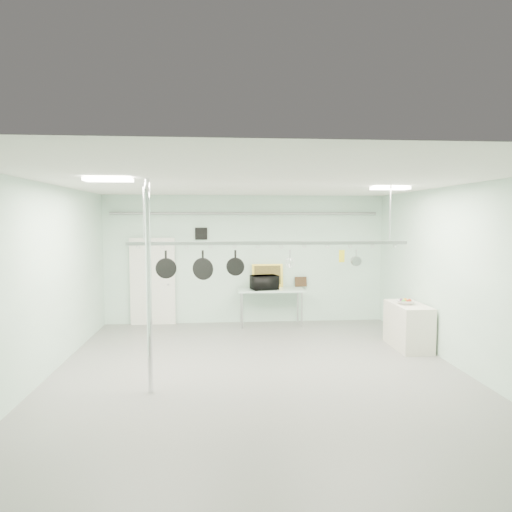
{
  "coord_description": "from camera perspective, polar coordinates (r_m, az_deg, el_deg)",
  "views": [
    {
      "loc": [
        -0.65,
        -7.4,
        2.6
      ],
      "look_at": [
        0.02,
        1.0,
        1.92
      ],
      "focal_mm": 32.0,
      "sensor_mm": 36.0,
      "label": 1
    }
  ],
  "objects": [
    {
      "name": "grater",
      "position": [
        8.01,
        10.67,
        -0.01
      ],
      "size": [
        0.09,
        0.06,
        0.23
      ],
      "primitive_type": null,
      "rotation": [
        0.0,
        0.0,
        -0.43
      ],
      "color": "gold",
      "rests_on": "pot_rack"
    },
    {
      "name": "prep_table",
      "position": [
        11.21,
        1.87,
        -4.48
      ],
      "size": [
        1.6,
        0.7,
        0.91
      ],
      "color": "silver",
      "rests_on": "floor"
    },
    {
      "name": "saucepan",
      "position": [
        8.08,
        12.4,
        -0.22
      ],
      "size": [
        0.18,
        0.11,
        0.29
      ],
      "primitive_type": null,
      "rotation": [
        0.0,
        0.0,
        0.08
      ],
      "color": "silver",
      "rests_on": "pot_rack"
    },
    {
      "name": "ceiling",
      "position": [
        7.45,
        0.44,
        9.12
      ],
      "size": [
        7.0,
        8.0,
        0.02
      ],
      "primitive_type": "cube",
      "color": "silver",
      "rests_on": "back_wall"
    },
    {
      "name": "painting_small",
      "position": [
        11.59,
        5.62,
        -3.22
      ],
      "size": [
        0.3,
        0.1,
        0.25
      ],
      "primitive_type": "cube",
      "rotation": [
        -0.17,
        0.0,
        0.06
      ],
      "color": "#352212",
      "rests_on": "prep_table"
    },
    {
      "name": "side_cabinet",
      "position": [
        9.83,
        18.49,
        -8.29
      ],
      "size": [
        0.6,
        1.2,
        0.9
      ],
      "primitive_type": "cube",
      "color": "beige",
      "rests_on": "floor"
    },
    {
      "name": "fruit_bowl",
      "position": [
        9.69,
        18.2,
        -5.51
      ],
      "size": [
        0.36,
        0.36,
        0.08
      ],
      "primitive_type": "imported",
      "rotation": [
        0.0,
        0.0,
        0.04
      ],
      "color": "silver",
      "rests_on": "side_cabinet"
    },
    {
      "name": "whisk",
      "position": [
        7.82,
        4.27,
        -0.34
      ],
      "size": [
        0.21,
        0.21,
        0.31
      ],
      "primitive_type": null,
      "rotation": [
        0.0,
        0.0,
        -0.33
      ],
      "color": "silver",
      "rests_on": "pot_rack"
    },
    {
      "name": "wall_vent",
      "position": [
        11.39,
        -6.87,
        2.79
      ],
      "size": [
        0.3,
        0.04,
        0.3
      ],
      "primitive_type": "cube",
      "color": "black",
      "rests_on": "back_wall"
    },
    {
      "name": "light_panel_right",
      "position": [
        8.58,
        16.41,
        8.14
      ],
      "size": [
        0.65,
        0.3,
        0.05
      ],
      "primitive_type": "cube",
      "color": "white",
      "rests_on": "ceiling"
    },
    {
      "name": "light_panel_left",
      "position": [
        6.8,
        -17.96,
        9.07
      ],
      "size": [
        0.65,
        0.3,
        0.05
      ],
      "primitive_type": "cube",
      "color": "white",
      "rests_on": "ceiling"
    },
    {
      "name": "back_wall",
      "position": [
        11.45,
        -1.32,
        -0.42
      ],
      "size": [
        7.0,
        0.02,
        3.2
      ],
      "primitive_type": "cube",
      "color": "silver",
      "rests_on": "floor"
    },
    {
      "name": "door",
      "position": [
        11.57,
        -12.77,
        -3.23
      ],
      "size": [
        1.1,
        0.1,
        2.2
      ],
      "primitive_type": "cube",
      "color": "silver",
      "rests_on": "floor"
    },
    {
      "name": "chrome_pole",
      "position": [
        6.95,
        -13.24,
        -3.81
      ],
      "size": [
        0.08,
        0.08,
        3.2
      ],
      "primitive_type": "cylinder",
      "color": "silver",
      "rests_on": "floor"
    },
    {
      "name": "coffee_canister",
      "position": [
        11.16,
        2.47,
        -3.59
      ],
      "size": [
        0.16,
        0.16,
        0.22
      ],
      "primitive_type": "cylinder",
      "rotation": [
        0.0,
        0.0,
        0.08
      ],
      "color": "silver",
      "rests_on": "prep_table"
    },
    {
      "name": "painting_large",
      "position": [
        11.45,
        1.44,
        -2.46
      ],
      "size": [
        0.79,
        0.17,
        0.58
      ],
      "primitive_type": "cube",
      "rotation": [
        -0.14,
        0.0,
        0.06
      ],
      "color": "gold",
      "rests_on": "prep_table"
    },
    {
      "name": "fruit_cluster",
      "position": [
        9.68,
        18.2,
        -5.27
      ],
      "size": [
        0.24,
        0.24,
        0.09
      ],
      "primitive_type": null,
      "color": "#99220E",
      "rests_on": "fruit_bowl"
    },
    {
      "name": "skillet_mid",
      "position": [
        7.75,
        -6.66,
        -1.17
      ],
      "size": [
        0.37,
        0.19,
        0.51
      ],
      "primitive_type": null,
      "rotation": [
        0.0,
        0.0,
        -0.37
      ],
      "color": "black",
      "rests_on": "pot_rack"
    },
    {
      "name": "floor",
      "position": [
        7.87,
        0.43,
        -14.7
      ],
      "size": [
        8.0,
        8.0,
        0.0
      ],
      "primitive_type": "plane",
      "color": "gray",
      "rests_on": "ground"
    },
    {
      "name": "skillet_left",
      "position": [
        7.79,
        -11.19,
        -1.02
      ],
      "size": [
        0.35,
        0.08,
        0.47
      ],
      "primitive_type": null,
      "rotation": [
        0.0,
        0.0,
        0.06
      ],
      "color": "black",
      "rests_on": "pot_rack"
    },
    {
      "name": "microwave",
      "position": [
        11.07,
        1.06,
        -3.32
      ],
      "size": [
        0.7,
        0.56,
        0.34
      ],
      "primitive_type": "imported",
      "rotation": [
        0.0,
        0.0,
        3.39
      ],
      "color": "black",
      "rests_on": "prep_table"
    },
    {
      "name": "right_wall",
      "position": [
        8.54,
        24.47,
        -2.56
      ],
      "size": [
        0.02,
        8.0,
        3.2
      ],
      "primitive_type": "cube",
      "color": "silver",
      "rests_on": "floor"
    },
    {
      "name": "conduit_pipe",
      "position": [
        11.32,
        -1.31,
        5.35
      ],
      "size": [
        6.6,
        0.07,
        0.07
      ],
      "primitive_type": "cylinder",
      "rotation": [
        0.0,
        1.57,
        0.0
      ],
      "color": "gray",
      "rests_on": "back_wall"
    },
    {
      "name": "skillet_right",
      "position": [
        7.74,
        -2.6,
        -0.85
      ],
      "size": [
        0.31,
        0.11,
        0.43
      ],
      "primitive_type": null,
      "rotation": [
        0.0,
        0.0,
        -0.18
      ],
      "color": "black",
      "rests_on": "pot_rack"
    },
    {
      "name": "pot_rack",
      "position": [
        7.76,
        1.71,
        1.84
      ],
      "size": [
        4.8,
        0.06,
        1.0
      ],
      "color": "#B7B7BC",
      "rests_on": "ceiling"
    }
  ]
}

